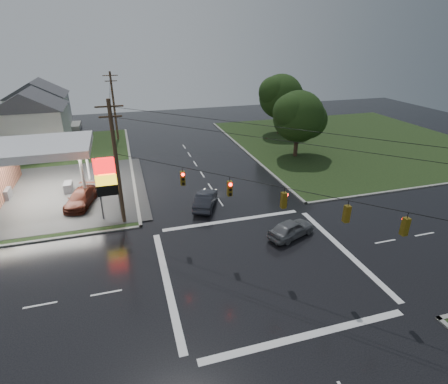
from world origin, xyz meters
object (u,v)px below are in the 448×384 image
object	(u,v)px
tree_ne_far	(282,97)
car_crossing	(291,229)
house_far	(39,105)
car_north	(206,199)
house_near	(32,119)
car_pump	(81,198)
utility_pole_nw	(117,163)
pylon_sign	(107,178)
utility_pole_n	(114,105)
tree_ne_near	(299,117)

from	to	relation	value
tree_ne_far	car_crossing	size ratio (longest dim) A/B	2.23
house_far	car_north	distance (m)	42.86
house_near	car_pump	bearing A→B (deg)	-70.94
utility_pole_nw	house_far	world-z (taller)	utility_pole_nw
pylon_sign	tree_ne_far	bearing A→B (deg)	40.35
house_near	car_north	size ratio (longest dim) A/B	2.30
house_near	tree_ne_far	size ratio (longest dim) A/B	1.13
utility_pole_nw	house_far	xyz separation A→B (m)	(-12.45, 38.50, -1.32)
car_crossing	house_far	bearing A→B (deg)	8.33
utility_pole_n	tree_ne_near	xyz separation A→B (m)	(23.64, -16.01, 0.09)
pylon_sign	tree_ne_far	size ratio (longest dim) A/B	0.61
utility_pole_nw	car_crossing	world-z (taller)	utility_pole_nw
house_near	tree_ne_far	bearing A→B (deg)	-3.01
house_far	car_north	xyz separation A→B (m)	(20.27, -37.59, -3.61)
utility_pole_n	car_crossing	xyz separation A→B (m)	(13.38, -35.03, -4.72)
pylon_sign	car_north	bearing A→B (deg)	-0.57
car_north	car_pump	bearing A→B (deg)	5.89
tree_ne_near	car_crossing	world-z (taller)	tree_ne_near
tree_ne_near	car_crossing	distance (m)	22.14
pylon_sign	tree_ne_near	size ratio (longest dim) A/B	0.67
utility_pole_nw	house_near	world-z (taller)	utility_pole_nw
house_far	car_north	bearing A→B (deg)	-61.66
utility_pole_n	tree_ne_near	bearing A→B (deg)	-34.10
utility_pole_nw	house_far	bearing A→B (deg)	107.92
utility_pole_nw	car_pump	bearing A→B (deg)	129.48
tree_ne_far	car_pump	bearing A→B (deg)	-147.24
tree_ne_near	car_north	world-z (taller)	tree_ne_near
utility_pole_nw	tree_ne_far	distance (m)	36.20
tree_ne_far	car_crossing	distance (m)	34.17
house_near	car_north	xyz separation A→B (m)	(19.27, -25.59, -3.61)
pylon_sign	car_pump	distance (m)	5.81
tree_ne_far	car_pump	distance (m)	36.80
house_near	tree_ne_far	distance (m)	38.19
utility_pole_nw	tree_ne_far	size ratio (longest dim) A/B	1.12
tree_ne_near	car_north	bearing A→B (deg)	-143.80
pylon_sign	house_far	size ratio (longest dim) A/B	0.54
utility_pole_n	tree_ne_far	xyz separation A→B (m)	(26.65, -4.01, 0.71)
pylon_sign	utility_pole_nw	xyz separation A→B (m)	(1.00, -1.00, 1.71)
tree_ne_far	house_near	bearing A→B (deg)	176.99
tree_ne_near	tree_ne_far	size ratio (longest dim) A/B	0.92
house_far	tree_ne_far	world-z (taller)	tree_ne_far
house_far	car_crossing	distance (m)	52.04
utility_pole_nw	utility_pole_n	bearing A→B (deg)	90.00
pylon_sign	utility_pole_nw	size ratio (longest dim) A/B	0.55
tree_ne_far	car_north	xyz separation A→B (m)	(-18.83, -23.58, -5.39)
pylon_sign	utility_pole_n	distance (m)	27.56
house_near	car_north	bearing A→B (deg)	-53.02
car_crossing	pylon_sign	bearing A→B (deg)	40.86
utility_pole_n	tree_ne_far	bearing A→B (deg)	-8.55
tree_ne_near	car_pump	bearing A→B (deg)	-164.42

